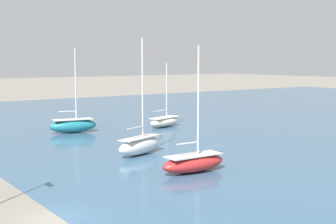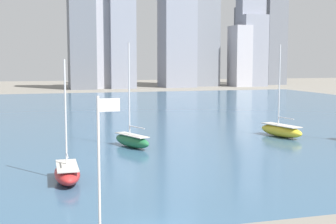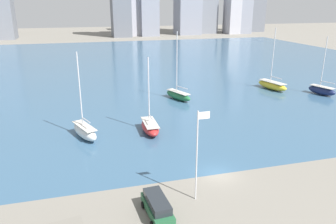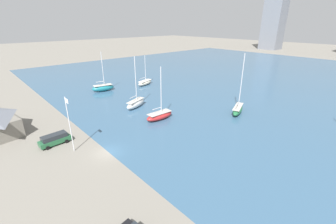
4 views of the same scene
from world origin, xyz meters
name	(u,v)px [view 4 (image 4 of 4)]	position (x,y,z in m)	size (l,w,h in m)	color
ground_plane	(108,152)	(0.00, 0.00, 0.00)	(500.00, 500.00, 0.00)	gray
harbor_water	(287,82)	(0.00, 70.00, 0.00)	(180.00, 140.00, 0.00)	#385B7A
flag_pole	(69,123)	(-4.04, -3.98, 5.13)	(1.24, 0.14, 9.33)	silver
sailboat_white	(136,103)	(-14.25, 15.14, 1.05)	(4.27, 7.07, 12.41)	white
sailboat_cream	(145,82)	(-30.17, 29.72, 0.82)	(4.27, 7.04, 9.68)	beige
sailboat_teal	(103,88)	(-32.83, 15.82, 1.05)	(3.69, 6.99, 11.73)	#1E757F
sailboat_red	(160,115)	(-4.64, 14.75, 0.90)	(2.45, 6.69, 11.34)	#B72828
sailboat_green	(238,109)	(4.68, 30.53, 0.97)	(4.43, 7.44, 13.54)	#236B3D
parked_suv_green	(55,139)	(-8.44, -5.56, 1.01)	(2.37, 5.13, 1.87)	#235B38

